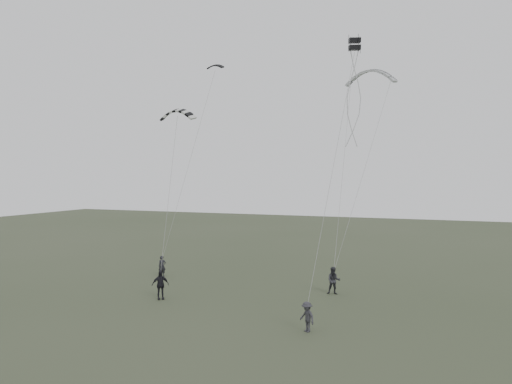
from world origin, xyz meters
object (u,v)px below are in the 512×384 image
(kite_striped, at_px, (177,110))
(kite_pale_large, at_px, (370,71))
(flyer_left, at_px, (162,266))
(kite_dark_small, at_px, (215,65))
(flyer_far, at_px, (307,317))
(flyer_center, at_px, (160,285))
(kite_box, at_px, (355,44))
(flyer_right, at_px, (334,281))

(kite_striped, bearing_deg, kite_pale_large, 34.82)
(flyer_left, xyz_separation_m, kite_dark_small, (3.27, 3.31, 16.79))
(kite_pale_large, bearing_deg, kite_striped, -136.60)
(flyer_far, bearing_deg, flyer_center, -161.50)
(flyer_far, height_order, kite_striped, kite_striped)
(flyer_left, bearing_deg, kite_striped, -94.04)
(kite_dark_small, bearing_deg, kite_box, -28.75)
(kite_pale_large, relative_size, kite_box, 5.42)
(flyer_left, distance_m, kite_pale_large, 22.91)
(kite_pale_large, xyz_separation_m, kite_striped, (-12.11, -8.88, -3.58))
(flyer_right, distance_m, flyer_far, 8.78)
(flyer_right, relative_size, flyer_center, 0.98)
(flyer_right, bearing_deg, kite_pale_large, 60.58)
(flyer_right, height_order, flyer_center, flyer_center)
(flyer_far, relative_size, kite_pale_large, 0.41)
(flyer_left, xyz_separation_m, flyer_center, (3.94, -6.48, 0.13))
(flyer_right, xyz_separation_m, kite_pale_large, (1.56, 5.62, 15.54))
(flyer_left, distance_m, flyer_right, 14.49)
(flyer_left, relative_size, flyer_far, 1.06)
(flyer_center, relative_size, flyer_far, 1.21)
(kite_dark_small, height_order, kite_pale_large, kite_dark_small)
(flyer_far, bearing_deg, flyer_left, -178.44)
(flyer_center, xyz_separation_m, kite_dark_small, (-0.67, 9.79, 16.66))
(flyer_center, distance_m, kite_box, 19.99)
(kite_box, bearing_deg, flyer_center, 171.37)
(flyer_center, distance_m, kite_striped, 12.18)
(flyer_right, bearing_deg, flyer_far, -100.46)
(flyer_left, distance_m, kite_box, 22.95)
(kite_pale_large, relative_size, kite_striped, 1.51)
(flyer_right, height_order, flyer_far, flyer_right)
(flyer_center, relative_size, kite_dark_small, 1.34)
(flyer_left, height_order, kite_striped, kite_striped)
(kite_box, bearing_deg, flyer_far, -124.06)
(flyer_right, relative_size, kite_striped, 0.73)
(flyer_left, height_order, flyer_center, flyer_center)
(kite_striped, bearing_deg, flyer_far, -27.84)
(flyer_left, distance_m, flyer_center, 7.59)
(flyer_right, relative_size, kite_pale_large, 0.48)
(kite_striped, bearing_deg, flyer_center, -90.78)
(flyer_left, xyz_separation_m, flyer_far, (14.99, -9.58, -0.04))
(kite_striped, relative_size, kite_box, 3.59)
(flyer_right, height_order, kite_dark_small, kite_dark_small)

